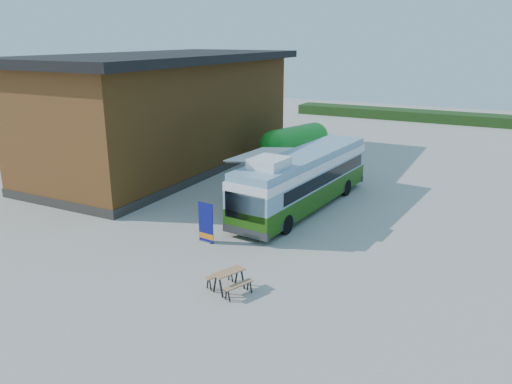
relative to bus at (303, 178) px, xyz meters
The scene contains 10 objects.
ground 6.19m from the bus, 99.54° to the right, with size 100.00×100.00×0.00m, color #BCB7AD.
barn 12.36m from the bus, 160.35° to the left, with size 9.60×21.20×7.50m.
hedge 32.88m from the bus, 77.68° to the left, with size 40.00×3.00×1.00m, color #264419.
bus is the anchor object (origin of this frame).
awning 2.38m from the bus, behind, with size 2.85×4.19×0.50m.
banner 6.50m from the bus, 108.02° to the right, with size 0.78×0.23×1.80m.
picnic_table 9.52m from the bus, 83.61° to the right, with size 1.64×1.56×0.74m.
person_a 3.23m from the bus, behind, with size 0.69×0.45×1.89m, color #999999.
person_b 1.83m from the bus, 148.92° to the right, with size 0.80×0.62×1.65m, color #999999.
slurry_tanker 10.28m from the bus, 115.27° to the left, with size 3.30×6.56×2.50m.
Camera 1 is at (10.09, -17.06, 8.56)m, focal length 35.00 mm.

